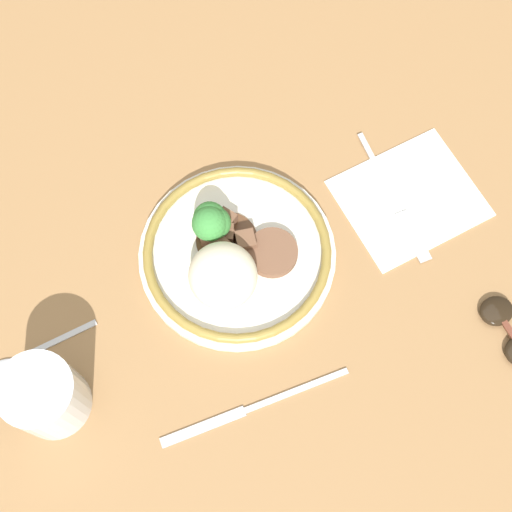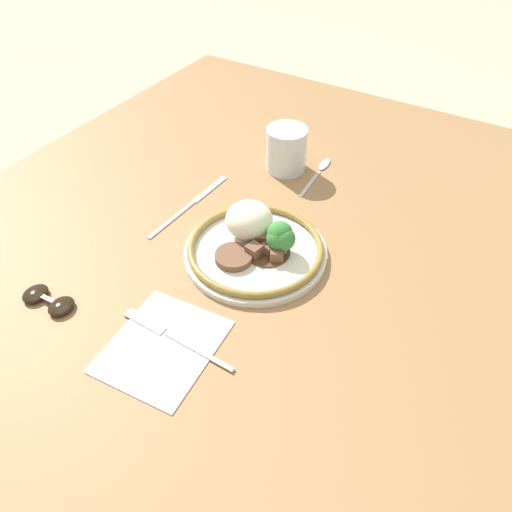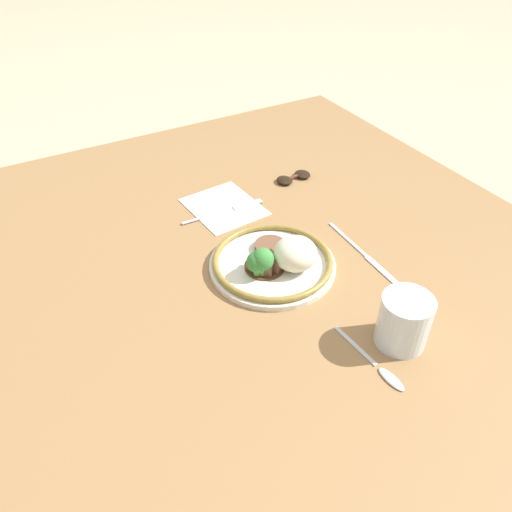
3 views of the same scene
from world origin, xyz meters
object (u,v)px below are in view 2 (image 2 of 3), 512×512
(knife, at_px, (192,204))
(sunglasses, at_px, (48,300))
(juice_glass, at_px, (286,152))
(fork, at_px, (167,333))
(spoon, at_px, (321,169))
(plate, at_px, (257,242))

(knife, distance_m, sunglasses, 0.32)
(juice_glass, distance_m, fork, 0.48)
(juice_glass, height_order, spoon, juice_glass)
(juice_glass, xyz_separation_m, knife, (-0.20, 0.09, -0.04))
(spoon, bearing_deg, sunglasses, 156.41)
(fork, relative_size, spoon, 1.26)
(knife, height_order, spoon, spoon)
(juice_glass, relative_size, sunglasses, 0.98)
(fork, bearing_deg, sunglasses, 14.39)
(plate, bearing_deg, knife, 73.92)
(sunglasses, bearing_deg, juice_glass, -16.97)
(fork, height_order, sunglasses, sunglasses)
(fork, height_order, knife, fork)
(juice_glass, xyz_separation_m, sunglasses, (-0.52, 0.13, -0.03))
(knife, distance_m, spoon, 0.29)
(knife, bearing_deg, spoon, -31.98)
(plate, bearing_deg, juice_glass, 18.22)
(sunglasses, bearing_deg, plate, -41.63)
(plate, height_order, fork, plate)
(spoon, bearing_deg, knife, 142.05)
(plate, distance_m, knife, 0.18)
(juice_glass, bearing_deg, sunglasses, 166.01)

